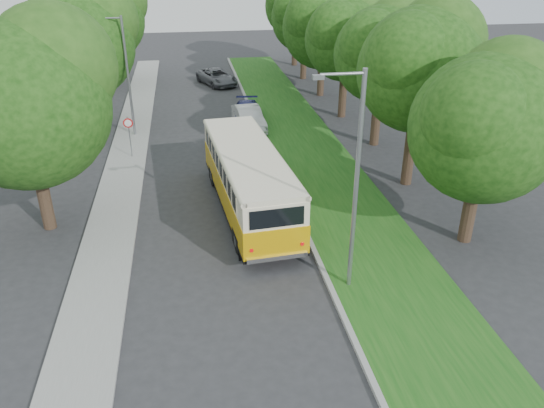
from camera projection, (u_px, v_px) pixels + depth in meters
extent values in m
plane|color=#2D2D30|center=(226.00, 261.00, 21.14)|extent=(120.00, 120.00, 0.00)
cube|color=gray|center=(291.00, 199.00, 26.04)|extent=(0.20, 70.00, 0.15)
cube|color=#195015|center=(337.00, 196.00, 26.38)|extent=(4.50, 70.00, 0.13)
cube|color=gray|center=(115.00, 212.00, 24.83)|extent=(2.20, 70.00, 0.12)
cylinder|color=#332319|center=(470.00, 205.00, 21.85)|extent=(0.56, 0.56, 3.35)
sphere|color=#153E0E|center=(485.00, 129.00, 20.39)|extent=(5.85, 5.85, 5.85)
sphere|color=#153E0E|center=(507.00, 94.00, 20.53)|extent=(4.38, 4.38, 4.38)
sphere|color=#153E0E|center=(476.00, 117.00, 19.29)|extent=(4.09, 4.09, 4.09)
cylinder|color=#332319|center=(410.00, 145.00, 26.92)|extent=(0.56, 0.56, 4.26)
sphere|color=#153E0E|center=(419.00, 70.00, 25.24)|extent=(5.98, 5.98, 5.98)
sphere|color=#153E0E|center=(438.00, 42.00, 25.39)|extent=(4.49, 4.49, 4.49)
sphere|color=#153E0E|center=(410.00, 58.00, 24.12)|extent=(4.19, 4.19, 4.19)
cylinder|color=#332319|center=(377.00, 114.00, 32.34)|extent=(0.56, 0.56, 3.95)
sphere|color=#153E0E|center=(382.00, 55.00, 30.77)|extent=(5.61, 5.61, 5.61)
sphere|color=#153E0E|center=(396.00, 33.00, 30.91)|extent=(4.21, 4.21, 4.21)
sphere|color=#153E0E|center=(373.00, 45.00, 29.72)|extent=(3.92, 3.92, 3.92)
cylinder|color=#332319|center=(343.00, 90.00, 37.60)|extent=(0.56, 0.56, 3.86)
sphere|color=#153E0E|center=(346.00, 39.00, 36.05)|extent=(5.64, 5.64, 5.64)
sphere|color=#153E0E|center=(359.00, 21.00, 36.19)|extent=(4.23, 4.23, 4.23)
sphere|color=#153E0E|center=(337.00, 31.00, 34.99)|extent=(3.95, 3.95, 3.95)
cylinder|color=#332319|center=(321.00, 73.00, 42.95)|extent=(0.56, 0.56, 3.58)
sphere|color=#153E0E|center=(323.00, 28.00, 41.37)|extent=(6.36, 6.36, 6.36)
sphere|color=#153E0E|center=(335.00, 10.00, 41.53)|extent=(4.77, 4.77, 4.77)
sphere|color=#153E0E|center=(314.00, 19.00, 40.18)|extent=(4.45, 4.45, 4.45)
cylinder|color=#332319|center=(304.00, 58.00, 48.21)|extent=(0.56, 0.56, 3.68)
sphere|color=#153E0E|center=(305.00, 18.00, 46.66)|extent=(5.91, 5.91, 5.91)
sphere|color=#153E0E|center=(315.00, 3.00, 46.81)|extent=(4.43, 4.43, 4.43)
sphere|color=#153E0E|center=(297.00, 11.00, 45.55)|extent=(4.14, 4.14, 4.14)
cylinder|color=#332319|center=(295.00, 45.00, 53.48)|extent=(0.56, 0.56, 4.05)
sphere|color=#153E0E|center=(295.00, 6.00, 51.85)|extent=(5.97, 5.97, 5.97)
cylinder|color=#332319|center=(43.00, 190.00, 22.77)|extent=(0.56, 0.56, 3.68)
sphere|color=#153E0E|center=(25.00, 106.00, 21.11)|extent=(6.80, 6.80, 6.80)
sphere|color=#153E0E|center=(53.00, 67.00, 21.28)|extent=(5.10, 5.10, 5.10)
cylinder|color=#332319|center=(89.00, 102.00, 35.13)|extent=(0.56, 0.56, 3.68)
sphere|color=#153E0E|center=(80.00, 45.00, 33.48)|extent=(6.80, 6.80, 6.80)
sphere|color=#153E0E|center=(98.00, 20.00, 33.65)|extent=(5.10, 5.10, 5.10)
sphere|color=#153E0E|center=(59.00, 33.00, 32.20)|extent=(4.76, 4.76, 4.76)
cylinder|color=#332319|center=(109.00, 65.00, 45.73)|extent=(0.56, 0.56, 3.68)
sphere|color=#153E0E|center=(103.00, 20.00, 44.08)|extent=(6.80, 6.80, 6.80)
sphere|color=#153E0E|center=(117.00, 1.00, 44.25)|extent=(5.10, 5.10, 5.10)
sphere|color=#153E0E|center=(87.00, 10.00, 42.80)|extent=(4.76, 4.76, 4.76)
cylinder|color=gray|center=(356.00, 188.00, 17.76)|extent=(0.16, 0.16, 8.00)
cylinder|color=gray|center=(343.00, 74.00, 15.95)|extent=(1.40, 0.10, 0.10)
cube|color=gray|center=(318.00, 77.00, 15.87)|extent=(0.35, 0.16, 0.14)
cylinder|color=gray|center=(128.00, 79.00, 32.93)|extent=(0.16, 0.16, 7.50)
cylinder|color=gray|center=(109.00, 18.00, 31.23)|extent=(1.40, 0.10, 0.10)
cube|color=gray|center=(96.00, 20.00, 31.15)|extent=(0.35, 0.16, 0.14)
cylinder|color=gray|center=(130.00, 138.00, 30.53)|extent=(0.06, 0.06, 2.50)
cone|color=red|center=(128.00, 123.00, 30.09)|extent=(0.56, 0.02, 0.56)
cone|color=white|center=(128.00, 123.00, 30.08)|extent=(0.40, 0.02, 0.40)
imported|color=#A6A7AB|center=(233.00, 146.00, 31.03)|extent=(2.86, 4.32, 1.37)
imported|color=silver|center=(249.00, 118.00, 35.64)|extent=(1.99, 4.62, 1.48)
imported|color=navy|center=(247.00, 113.00, 37.03)|extent=(2.37, 4.73, 1.32)
imported|color=#595A60|center=(217.00, 77.00, 46.67)|extent=(3.85, 5.32, 1.35)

